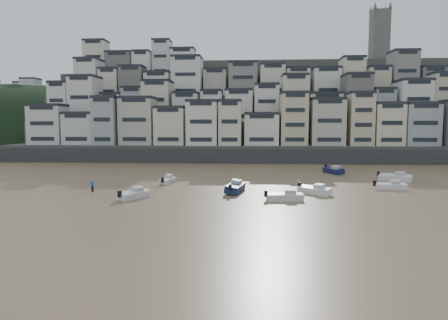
# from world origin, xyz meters

# --- Properties ---
(ground) EXTENTS (400.00, 400.00, 0.00)m
(ground) POSITION_xyz_m (0.00, 0.00, 0.00)
(ground) COLOR #8E724C
(ground) RESTS_ON ground
(harbor_wall) EXTENTS (140.00, 3.00, 3.50)m
(harbor_wall) POSITION_xyz_m (10.00, 65.00, 1.75)
(harbor_wall) COLOR #38383A
(harbor_wall) RESTS_ON ground
(hillside) EXTENTS (141.04, 66.00, 50.00)m
(hillside) POSITION_xyz_m (14.73, 104.84, 13.01)
(hillside) COLOR #4C4C47
(hillside) RESTS_ON ground
(headland) EXTENTS (216.00, 135.00, 53.33)m
(headland) POSITION_xyz_m (-95.00, 135.00, 0.02)
(headland) COLOR black
(headland) RESTS_ON ground
(boat_a) EXTENTS (5.17, 2.07, 1.38)m
(boat_a) POSITION_xyz_m (13.03, 18.57, 0.69)
(boat_a) COLOR silver
(boat_a) RESTS_ON ground
(boat_i) EXTENTS (3.76, 6.05, 1.57)m
(boat_i) POSITION_xyz_m (24.63, 46.16, 0.78)
(boat_i) COLOR #14183F
(boat_i) RESTS_ON ground
(boat_c) EXTENTS (3.17, 6.51, 1.70)m
(boat_c) POSITION_xyz_m (6.56, 24.22, 0.85)
(boat_c) COLOR #161F44
(boat_c) RESTS_ON ground
(boat_d) EXTENTS (4.86, 1.80, 1.31)m
(boat_d) POSITION_xyz_m (29.25, 28.06, 0.65)
(boat_d) COLOR white
(boat_d) RESTS_ON ground
(boat_j) EXTENTS (3.98, 5.23, 1.39)m
(boat_j) POSITION_xyz_m (-6.29, 18.57, 0.69)
(boat_j) COLOR white
(boat_j) RESTS_ON ground
(boat_f) EXTENTS (2.26, 4.82, 1.26)m
(boat_f) POSITION_xyz_m (-4.67, 31.73, 0.63)
(boat_f) COLOR silver
(boat_f) RESTS_ON ground
(boat_b) EXTENTS (4.96, 4.56, 1.39)m
(boat_b) POSITION_xyz_m (17.51, 23.45, 0.69)
(boat_b) COLOR white
(boat_b) RESTS_ON ground
(boat_g) EXTENTS (5.86, 4.24, 1.54)m
(boat_g) POSITION_xyz_m (33.00, 36.87, 0.77)
(boat_g) COLOR silver
(boat_g) RESTS_ON ground
(person_blue) EXTENTS (0.44, 0.44, 1.74)m
(person_blue) POSITION_xyz_m (-13.76, 23.36, 0.87)
(person_blue) COLOR blue
(person_blue) RESTS_ON ground
(person_pink) EXTENTS (0.44, 0.44, 1.74)m
(person_pink) POSITION_xyz_m (15.53, 25.46, 0.87)
(person_pink) COLOR #CE919C
(person_pink) RESTS_ON ground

